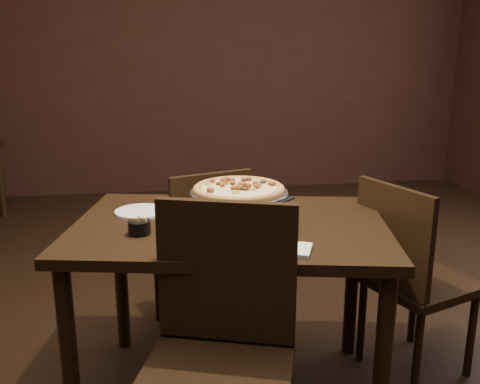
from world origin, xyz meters
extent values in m
cube|color=black|center=(0.00, 3.51, 1.40)|extent=(6.00, 0.02, 2.80)
cube|color=black|center=(-0.03, -0.06, 0.77)|extent=(1.42, 1.09, 0.04)
cylinder|color=black|center=(-0.66, -0.30, 0.38)|extent=(0.06, 0.06, 0.75)
cylinder|color=black|center=(0.46, -0.53, 0.38)|extent=(0.06, 0.06, 0.75)
cylinder|color=black|center=(-0.51, 0.41, 0.38)|extent=(0.06, 0.06, 0.75)
cylinder|color=black|center=(0.61, 0.17, 0.38)|extent=(0.06, 0.06, 0.75)
cylinder|color=black|center=(-1.71, 2.81, 0.32)|extent=(0.05, 0.05, 0.65)
cylinder|color=#BABAC1|center=(0.01, -0.05, 0.80)|extent=(0.14, 0.14, 0.01)
cylinder|color=#BABAC1|center=(0.01, -0.05, 0.86)|extent=(0.03, 0.03, 0.11)
cylinder|color=#BABAC1|center=(0.01, -0.05, 0.91)|extent=(0.10, 0.10, 0.01)
cylinder|color=#9D9EA2|center=(0.01, -0.05, 0.92)|extent=(0.39, 0.39, 0.01)
torus|color=#9D9EA2|center=(0.01, -0.05, 0.92)|extent=(0.40, 0.40, 0.01)
cylinder|color=brown|center=(0.01, -0.05, 0.93)|extent=(0.36, 0.36, 0.01)
torus|color=brown|center=(0.01, -0.05, 0.93)|extent=(0.38, 0.38, 0.03)
cylinder|color=#DABF77|center=(0.01, -0.05, 0.94)|extent=(0.31, 0.31, 0.01)
cylinder|color=beige|center=(-0.12, -0.15, 0.83)|extent=(0.05, 0.05, 0.07)
cylinder|color=#BABAC1|center=(-0.12, -0.15, 0.87)|extent=(0.06, 0.06, 0.02)
ellipsoid|color=#BABAC1|center=(-0.12, -0.15, 0.89)|extent=(0.03, 0.03, 0.01)
cylinder|color=maroon|center=(-0.19, -0.13, 0.83)|extent=(0.06, 0.06, 0.08)
cylinder|color=#BABAC1|center=(-0.19, -0.13, 0.88)|extent=(0.06, 0.06, 0.02)
ellipsoid|color=#BABAC1|center=(-0.19, -0.13, 0.90)|extent=(0.03, 0.03, 0.01)
cylinder|color=black|center=(-0.39, -0.14, 0.82)|extent=(0.09, 0.09, 0.05)
cube|color=tan|center=(-0.40, -0.14, 0.83)|extent=(0.04, 0.03, 0.06)
cube|color=tan|center=(-0.38, -0.14, 0.83)|extent=(0.04, 0.03, 0.06)
cube|color=white|center=(0.15, -0.41, 0.80)|extent=(0.17, 0.17, 0.01)
cylinder|color=white|center=(-0.39, 0.14, 0.80)|extent=(0.22, 0.22, 0.01)
cylinder|color=white|center=(0.05, -0.32, 0.80)|extent=(0.21, 0.21, 0.01)
cone|color=#BABAC1|center=(0.16, -0.22, 0.92)|extent=(0.15, 0.15, 0.00)
cylinder|color=black|center=(0.16, -0.22, 0.93)|extent=(0.09, 0.10, 0.02)
cube|color=black|center=(-0.12, 0.54, 0.43)|extent=(0.53, 0.53, 0.04)
cube|color=black|center=(-0.06, 0.36, 0.69)|extent=(0.41, 0.16, 0.44)
cylinder|color=black|center=(-0.01, 0.76, 0.21)|extent=(0.04, 0.04, 0.41)
cylinder|color=black|center=(-0.34, 0.65, 0.21)|extent=(0.04, 0.04, 0.41)
cylinder|color=black|center=(0.10, 0.43, 0.21)|extent=(0.04, 0.04, 0.41)
cylinder|color=black|center=(-0.23, 0.33, 0.21)|extent=(0.04, 0.04, 0.41)
cube|color=black|center=(-0.16, -0.68, 0.48)|extent=(0.59, 0.59, 0.04)
cube|color=black|center=(-0.10, -0.47, 0.76)|extent=(0.46, 0.18, 0.49)
cube|color=black|center=(0.86, 0.00, 0.44)|extent=(0.55, 0.55, 0.04)
cube|color=black|center=(0.68, -0.07, 0.70)|extent=(0.18, 0.41, 0.45)
cylinder|color=black|center=(1.09, -0.11, 0.21)|extent=(0.04, 0.04, 0.42)
cylinder|color=black|center=(0.96, 0.22, 0.21)|extent=(0.04, 0.04, 0.42)
cylinder|color=black|center=(0.76, -0.23, 0.21)|extent=(0.04, 0.04, 0.42)
cylinder|color=black|center=(0.64, 0.10, 0.21)|extent=(0.04, 0.04, 0.42)
camera|label=1|loc=(-0.31, -2.11, 1.48)|focal=40.00mm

